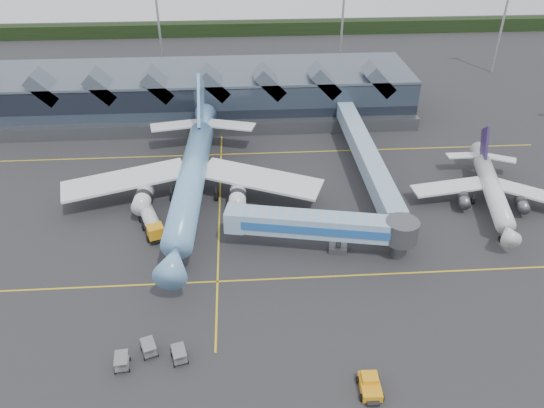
{
  "coord_description": "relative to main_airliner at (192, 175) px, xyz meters",
  "views": [
    {
      "loc": [
        3.57,
        -61.04,
        45.98
      ],
      "look_at": [
        7.85,
        2.45,
        5.0
      ],
      "focal_mm": 35.0,
      "sensor_mm": 36.0,
      "label": 1
    }
  ],
  "objects": [
    {
      "name": "fuel_truck",
      "position": [
        -5.97,
        -7.96,
        -2.88
      ],
      "size": [
        4.9,
        8.8,
        2.98
      ],
      "rotation": [
        0.0,
        0.0,
        0.35
      ],
      "color": "black",
      "rests_on": "ground"
    },
    {
      "name": "jet_bridge",
      "position": [
        19.77,
        -14.92,
        -0.52
      ],
      "size": [
        26.29,
        8.64,
        5.88
      ],
      "rotation": [
        0.0,
        0.0,
        -0.2
      ],
      "color": "#7DAAD1",
      "rests_on": "ground"
    },
    {
      "name": "ground",
      "position": [
        4.1,
        -12.52,
        -4.55
      ],
      "size": [
        260.0,
        260.0,
        0.0
      ],
      "primitive_type": "plane",
      "color": "#252527",
      "rests_on": "ground"
    },
    {
      "name": "light_masts",
      "position": [
        25.1,
        50.28,
        7.93
      ],
      "size": [
        132.4,
        42.56,
        22.45
      ],
      "color": "#96989E",
      "rests_on": "ground"
    },
    {
      "name": "main_airliner",
      "position": [
        0.0,
        0.0,
        0.0
      ],
      "size": [
        41.92,
        48.24,
        15.5
      ],
      "rotation": [
        0.0,
        0.0,
        -0.05
      ],
      "color": "#699AD6",
      "rests_on": "ground"
    },
    {
      "name": "regional_jet",
      "position": [
        47.03,
        -4.54,
        -1.57
      ],
      "size": [
        24.5,
        27.18,
        9.39
      ],
      "rotation": [
        0.0,
        0.0,
        -0.22
      ],
      "color": "silver",
      "rests_on": "ground"
    },
    {
      "name": "tree_line_far",
      "position": [
        4.1,
        97.48,
        -2.55
      ],
      "size": [
        260.0,
        4.0,
        4.0
      ],
      "primitive_type": "cube",
      "color": "black",
      "rests_on": "ground"
    },
    {
      "name": "pushback_tug",
      "position": [
        20.15,
        -38.61,
        -3.81
      ],
      "size": [
        2.48,
        3.82,
        1.66
      ],
      "rotation": [
        0.0,
        0.0,
        -0.03
      ],
      "color": "orange",
      "rests_on": "ground"
    },
    {
      "name": "terminal",
      "position": [
        -0.96,
        34.84,
        0.33
      ],
      "size": [
        90.0,
        22.25,
        12.52
      ],
      "color": "black",
      "rests_on": "ground"
    },
    {
      "name": "taxi_stripes",
      "position": [
        4.1,
        -2.52,
        -4.55
      ],
      "size": [
        120.0,
        60.0,
        0.01
      ],
      "color": "gold",
      "rests_on": "ground"
    },
    {
      "name": "baggage_carts",
      "position": [
        -2.94,
        -33.04,
        -3.68
      ],
      "size": [
        7.89,
        4.21,
        1.55
      ],
      "rotation": [
        0.0,
        0.0,
        0.26
      ],
      "color": "gray",
      "rests_on": "ground"
    }
  ]
}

